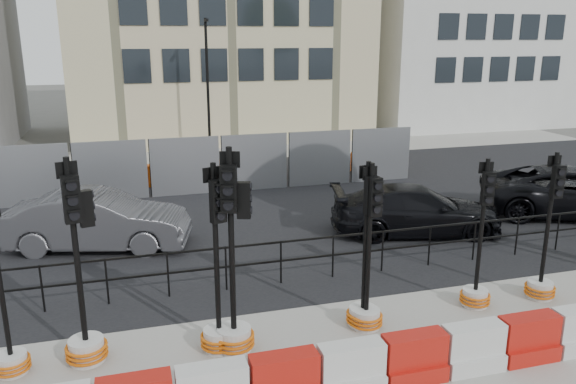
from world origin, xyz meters
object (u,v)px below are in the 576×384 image
object	(u,v)px
traffic_signal_h	(543,270)
car_c	(416,210)
traffic_signal_a	(8,340)
traffic_signal_d	(234,306)

from	to	relation	value
traffic_signal_h	car_c	xyz separation A→B (m)	(-0.53, 4.32, 0.03)
traffic_signal_h	car_c	distance (m)	4.35
traffic_signal_a	traffic_signal_h	size ratio (longest dim) A/B	0.95
traffic_signal_h	car_c	world-z (taller)	traffic_signal_h
traffic_signal_d	traffic_signal_h	size ratio (longest dim) A/B	1.16
traffic_signal_h	traffic_signal_d	bearing A→B (deg)	-173.24
traffic_signal_d	traffic_signal_h	distance (m)	6.44
traffic_signal_d	traffic_signal_a	bearing A→B (deg)	-166.55
traffic_signal_a	car_c	distance (m)	10.38
traffic_signal_a	car_c	xyz separation A→B (m)	(9.46, 4.26, 0.07)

